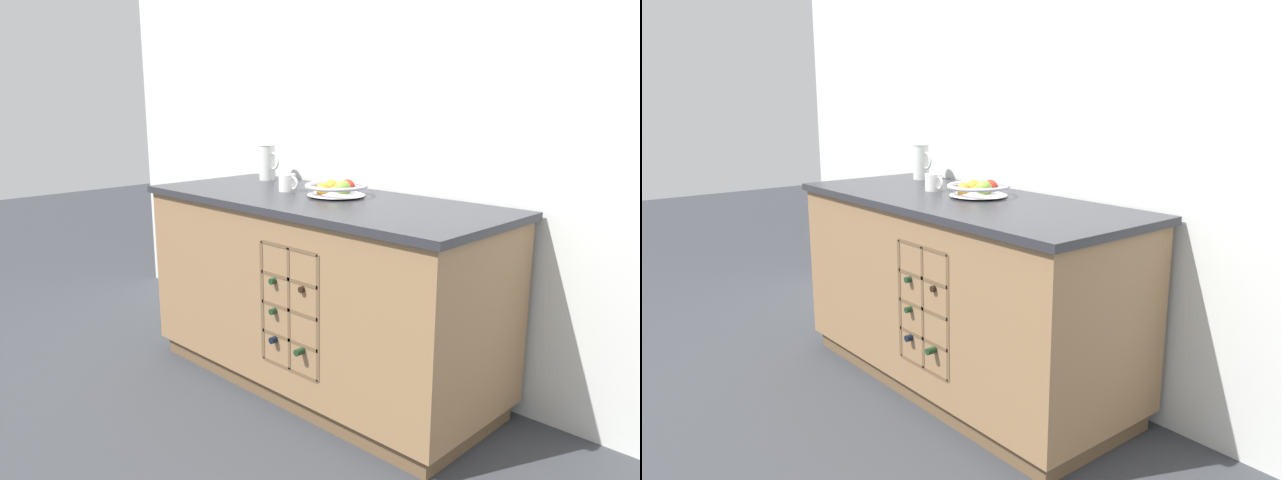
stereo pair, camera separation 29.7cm
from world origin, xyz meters
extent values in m
plane|color=#383A3F|center=(0.00, 0.00, 0.00)|extent=(14.00, 14.00, 0.00)
cube|color=silver|center=(0.00, 0.42, 1.27)|extent=(4.40, 0.06, 2.55)
cube|color=brown|center=(0.00, 0.00, 0.04)|extent=(1.74, 0.64, 0.09)
cube|color=#99724C|center=(0.00, 0.00, 0.50)|extent=(1.80, 0.70, 0.81)
cube|color=#2D2D33|center=(0.00, 0.00, 0.92)|extent=(1.84, 0.74, 0.03)
cube|color=brown|center=(0.16, -0.25, 0.51)|extent=(0.35, 0.01, 0.55)
cube|color=brown|center=(-0.02, -0.30, 0.51)|extent=(0.02, 0.10, 0.55)
cube|color=brown|center=(0.33, -0.30, 0.51)|extent=(0.02, 0.10, 0.55)
cube|color=brown|center=(0.16, -0.30, 0.23)|extent=(0.35, 0.10, 0.02)
cube|color=brown|center=(0.16, -0.30, 0.37)|extent=(0.35, 0.10, 0.02)
cube|color=brown|center=(0.16, -0.30, 0.51)|extent=(0.35, 0.10, 0.02)
cube|color=brown|center=(0.16, -0.30, 0.64)|extent=(0.35, 0.10, 0.02)
cube|color=brown|center=(0.16, -0.30, 0.78)|extent=(0.35, 0.10, 0.02)
cube|color=brown|center=(0.16, -0.30, 0.51)|extent=(0.02, 0.10, 0.55)
cylinder|color=black|center=(0.07, -0.20, 0.35)|extent=(0.08, 0.20, 0.08)
cylinder|color=black|center=(0.07, -0.34, 0.35)|extent=(0.03, 0.09, 0.03)
cylinder|color=#19381E|center=(0.25, -0.21, 0.35)|extent=(0.08, 0.20, 0.08)
cylinder|color=#19381E|center=(0.25, -0.35, 0.35)|extent=(0.03, 0.08, 0.03)
cylinder|color=#19381E|center=(0.07, -0.18, 0.48)|extent=(0.07, 0.21, 0.07)
cylinder|color=#19381E|center=(0.07, -0.33, 0.48)|extent=(0.03, 0.09, 0.03)
cylinder|color=#19381E|center=(0.07, -0.20, 0.62)|extent=(0.07, 0.19, 0.07)
cylinder|color=#19381E|center=(0.07, -0.34, 0.62)|extent=(0.03, 0.08, 0.03)
cylinder|color=black|center=(0.25, -0.18, 0.62)|extent=(0.07, 0.20, 0.07)
cylinder|color=black|center=(0.25, -0.32, 0.62)|extent=(0.03, 0.09, 0.03)
cylinder|color=silver|center=(0.04, 0.07, 0.94)|extent=(0.13, 0.13, 0.01)
cone|color=silver|center=(0.04, 0.07, 0.97)|extent=(0.27, 0.27, 0.05)
torus|color=silver|center=(0.04, 0.07, 0.99)|extent=(0.30, 0.30, 0.02)
sphere|color=#7FA838|center=(0.10, 0.05, 0.98)|extent=(0.08, 0.08, 0.08)
sphere|color=gold|center=(0.02, 0.06, 0.98)|extent=(0.07, 0.07, 0.07)
sphere|color=red|center=(0.06, 0.12, 0.98)|extent=(0.07, 0.07, 0.07)
sphere|color=gold|center=(0.03, -0.01, 0.98)|extent=(0.07, 0.07, 0.07)
cylinder|color=silver|center=(-0.64, 0.23, 1.03)|extent=(0.09, 0.09, 0.20)
torus|color=silver|center=(-0.64, 0.23, 1.13)|extent=(0.10, 0.10, 0.01)
torus|color=silver|center=(-0.60, 0.23, 1.04)|extent=(0.10, 0.01, 0.10)
cylinder|color=white|center=(-0.25, 0.02, 0.98)|extent=(0.08, 0.08, 0.09)
torus|color=white|center=(-0.21, 0.02, 0.98)|extent=(0.07, 0.01, 0.07)
camera|label=1|loc=(2.03, -2.06, 1.41)|focal=35.00mm
camera|label=2|loc=(2.23, -1.84, 1.41)|focal=35.00mm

